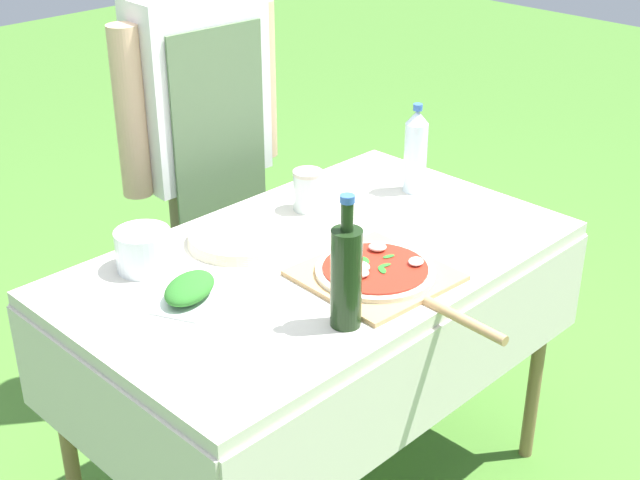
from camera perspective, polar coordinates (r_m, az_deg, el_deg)
name	(u,v)px	position (r m, az deg, el deg)	size (l,w,h in m)	color
prep_table	(319,285)	(2.28, -0.09, -2.88)	(1.30, 0.79, 0.80)	beige
person_cook	(203,134)	(2.79, -7.52, 6.76)	(0.57, 0.21, 1.52)	#70604C
pizza_on_peel	(379,274)	(2.13, 3.79, -2.20)	(0.34, 0.56, 0.05)	tan
oil_bottle	(346,275)	(1.90, 1.69, -2.25)	(0.07, 0.07, 0.31)	black
water_bottle	(416,151)	(2.57, 6.14, 5.71)	(0.07, 0.07, 0.26)	silver
herb_container	(190,289)	(2.06, -8.34, -3.15)	(0.22, 0.19, 0.05)	silver
mixing_tub	(143,250)	(2.20, -11.24, -0.62)	(0.14, 0.14, 0.10)	silver
plate_stack	(241,237)	(2.31, -5.07, 0.20)	(0.28, 0.28, 0.03)	beige
sauce_jar	(308,193)	(2.46, -0.78, 3.05)	(0.08, 0.08, 0.12)	silver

